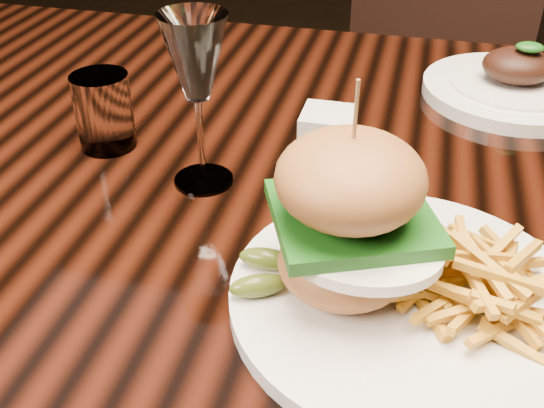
% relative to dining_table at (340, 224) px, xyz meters
% --- Properties ---
extents(dining_table, '(1.60, 0.90, 0.75)m').
position_rel_dining_table_xyz_m(dining_table, '(0.00, 0.00, 0.00)').
color(dining_table, black).
rests_on(dining_table, ground).
extents(burger_plate, '(0.29, 0.29, 0.20)m').
position_rel_dining_table_xyz_m(burger_plate, '(0.07, -0.21, 0.13)').
color(burger_plate, silver).
rests_on(burger_plate, dining_table).
extents(ramekin, '(0.07, 0.07, 0.03)m').
position_rel_dining_table_xyz_m(ramekin, '(-0.03, 0.08, 0.09)').
color(ramekin, silver).
rests_on(ramekin, dining_table).
extents(wine_glass, '(0.07, 0.07, 0.18)m').
position_rel_dining_table_xyz_m(wine_glass, '(-0.14, -0.06, 0.21)').
color(wine_glass, white).
rests_on(wine_glass, dining_table).
extents(water_tumbler, '(0.07, 0.07, 0.09)m').
position_rel_dining_table_xyz_m(water_tumbler, '(-0.28, -0.01, 0.12)').
color(water_tumbler, white).
rests_on(water_tumbler, dining_table).
extents(far_dish, '(0.24, 0.24, 0.08)m').
position_rel_dining_table_xyz_m(far_dish, '(0.19, 0.24, 0.09)').
color(far_dish, silver).
rests_on(far_dish, dining_table).
extents(chair_far, '(0.56, 0.56, 0.95)m').
position_rel_dining_table_xyz_m(chair_far, '(0.08, 0.89, -0.13)').
color(chair_far, black).
rests_on(chair_far, ground).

